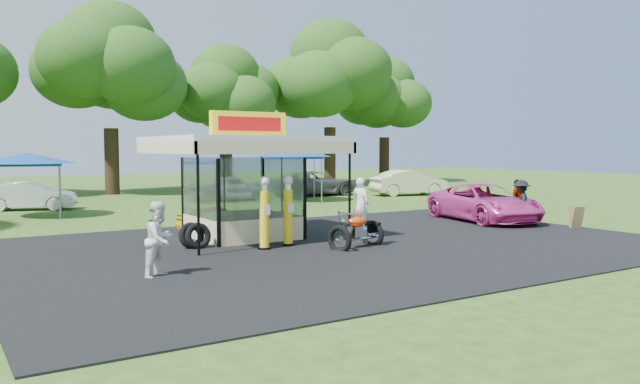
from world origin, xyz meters
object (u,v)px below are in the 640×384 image
Objects in this scene: gas_station_kiosk at (242,185)px; spectator_east_b at (517,199)px; spectator_east_a at (521,202)px; bg_car_e at (409,183)px; a_frame_sign at (576,217)px; pink_sedan at (484,203)px; bg_car_a at (31,196)px; bg_car_c at (231,188)px; tent_east at (293,153)px; tent_west at (27,159)px; motorcycle at (359,220)px; kiosk_car at (216,218)px; spectator_west at (160,239)px; gas_pump_left at (264,215)px; bg_car_d at (314,183)px; gas_pump_right at (288,213)px.

spectator_east_b is at bearing -3.55° from gas_station_kiosk.
spectator_east_a reaches higher than bg_car_e.
pink_sedan is (-1.10, 3.47, 0.33)m from a_frame_sign.
pink_sedan is 1.32× the size of bg_car_a.
tent_east is (3.03, -1.86, 2.01)m from bg_car_c.
tent_west is at bearing 105.27° from bg_car_e.
spectator_east_a is at bearing -7.65° from motorcycle.
pink_sedan is at bearing 165.02° from bg_car_e.
kiosk_car is 1.58× the size of spectator_east_a.
gas_station_kiosk is 12.42m from a_frame_sign.
spectator_east_a is at bearing -157.44° from bg_car_c.
a_frame_sign is at bearing -80.81° from tent_east.
motorcycle reaches higher than spectator_west.
pink_sedan reaches higher than bg_car_c.
spectator_east_b is at bearing -178.14° from spectator_east_a.
a_frame_sign is 0.51× the size of spectator_east_b.
spectator_east_b reaches higher than a_frame_sign.
gas_pump_left is 0.44× the size of bg_car_e.
bg_car_a is 1.03× the size of tent_west.
tent_west is (-7.20, 14.71, 1.70)m from motorcycle.
bg_car_c reaches higher than bg_car_a.
pink_sedan is 0.98× the size of bg_car_d.
gas_pump_left reaches higher than spectator_west.
a_frame_sign is 0.21× the size of tent_west.
kiosk_car is 0.64× the size of bg_car_c.
gas_pump_left is at bearing -9.06° from spectator_east_b.
motorcycle is (2.11, -3.68, -0.93)m from gas_station_kiosk.
tent_west is at bearing 102.90° from bg_car_d.
spectator_west is 0.36× the size of bg_car_e.
gas_pump_left is 12.19m from a_frame_sign.
bg_car_d is (0.53, 19.25, 0.34)m from a_frame_sign.
tent_east reaches higher than bg_car_c.
pink_sedan is 19.68m from tent_west.
spectator_east_b is 22.88m from bg_car_a.
pink_sedan is 21.40m from bg_car_a.
spectator_west is at bearing -159.06° from bg_car_a.
spectator_east_a reaches higher than bg_car_a.
spectator_west is (-4.79, -2.40, -0.15)m from gas_pump_right.
bg_car_d is 6.07m from bg_car_e.
gas_pump_right is 0.50× the size of bg_car_c.
tent_west is at bearing 150.98° from a_frame_sign.
kiosk_car is 10.90m from pink_sedan.
bg_car_e reaches higher than bg_car_d.
a_frame_sign is at bearing -42.90° from tent_west.
spectator_east_a is 0.36× the size of bg_car_e.
spectator_west is at bearing -3.76° from spectator_east_b.
gas_pump_left is 0.52× the size of bg_car_a.
spectator_east_a reaches higher than a_frame_sign.
tent_west is at bearing 55.62° from spectator_west.
a_frame_sign is 0.17× the size of bg_car_e.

